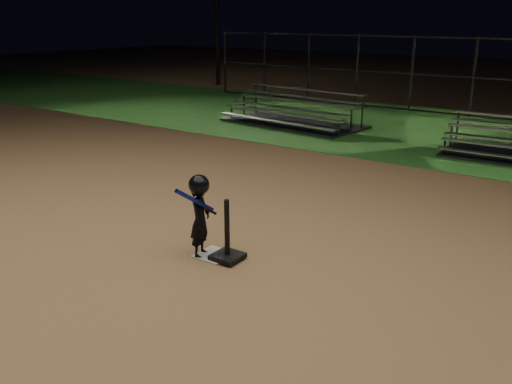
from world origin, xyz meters
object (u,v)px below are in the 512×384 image
at_px(batting_tee, 227,248).
at_px(child_batter, 200,214).
at_px(bleacher_left, 293,118).
at_px(home_plate, 214,255).

bearing_deg(batting_tee, child_batter, -165.63).
height_order(batting_tee, bleacher_left, bleacher_left).
bearing_deg(child_batter, home_plate, -75.79).
distance_m(batting_tee, child_batter, 0.58).
xyz_separation_m(batting_tee, child_batter, (-0.38, -0.10, 0.43)).
height_order(child_batter, bleacher_left, child_batter).
height_order(home_plate, batting_tee, batting_tee).
bearing_deg(home_plate, bleacher_left, 114.90).
relative_size(home_plate, batting_tee, 0.54).
xyz_separation_m(child_batter, bleacher_left, (-3.84, 8.69, -0.40)).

